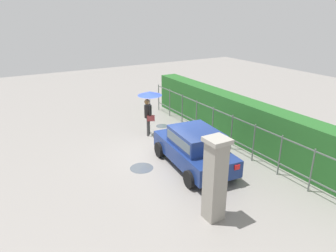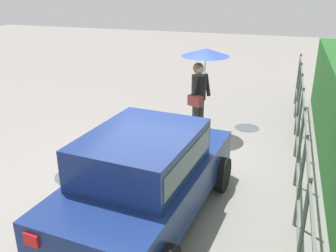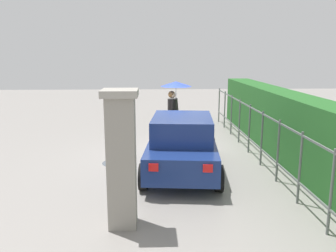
% 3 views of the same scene
% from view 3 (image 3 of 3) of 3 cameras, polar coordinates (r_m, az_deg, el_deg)
% --- Properties ---
extents(ground_plane, '(40.00, 40.00, 0.00)m').
position_cam_3_polar(ground_plane, '(10.46, -0.14, -4.86)').
color(ground_plane, gray).
extents(car, '(3.86, 2.15, 1.48)m').
position_cam_3_polar(car, '(8.79, 2.32, -2.67)').
color(car, navy).
rests_on(car, ground).
extents(pedestrian, '(1.09, 1.09, 2.05)m').
position_cam_3_polar(pedestrian, '(12.22, 1.07, 4.95)').
color(pedestrian, '#333333').
rests_on(pedestrian, ground).
extents(gate_pillar, '(0.60, 0.60, 2.42)m').
position_cam_3_polar(gate_pillar, '(6.02, -7.64, -5.26)').
color(gate_pillar, gray).
rests_on(gate_pillar, ground).
extents(fence_section, '(11.29, 0.05, 1.50)m').
position_cam_3_polar(fence_section, '(10.28, 14.15, -0.76)').
color(fence_section, '#59605B').
rests_on(fence_section, ground).
extents(hedge_row, '(12.24, 0.90, 1.90)m').
position_cam_3_polar(hedge_row, '(10.56, 18.99, -0.04)').
color(hedge_row, '#235B23').
rests_on(hedge_row, ground).
extents(puddle_near, '(0.86, 0.86, 0.00)m').
position_cam_3_polar(puddle_near, '(9.87, -8.27, -6.00)').
color(puddle_near, '#4C545B').
rests_on(puddle_near, ground).
extents(puddle_far, '(0.61, 0.61, 0.00)m').
position_cam_3_polar(puddle_far, '(13.27, 5.37, -1.31)').
color(puddle_far, '#4C545B').
rests_on(puddle_far, ground).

